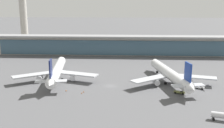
% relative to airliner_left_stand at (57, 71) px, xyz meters
% --- Properties ---
extents(ground_plane, '(1200.00, 1200.00, 0.00)m').
position_rel_airliner_left_stand_xyz_m(ground_plane, '(28.54, -8.79, -4.77)').
color(ground_plane, '#515154').
extents(airliner_left_stand, '(43.36, 56.83, 15.15)m').
position_rel_airliner_left_stand_xyz_m(airliner_left_stand, '(0.00, 0.00, 0.00)').
color(airliner_left_stand, white).
rests_on(airliner_left_stand, ground).
extents(airliner_centre_stand, '(42.86, 56.50, 15.15)m').
position_rel_airliner_left_stand_xyz_m(airliner_centre_stand, '(58.27, -3.20, 0.00)').
color(airliner_centre_stand, white).
rests_on(airliner_centre_stand, ground).
extents(service_truck_near_nose_white, '(6.54, 4.64, 2.70)m').
position_rel_airliner_left_stand_xyz_m(service_truck_near_nose_white, '(70.92, -11.15, -3.96)').
color(service_truck_near_nose_white, silver).
rests_on(service_truck_near_nose_white, ground).
extents(service_truck_under_wing_olive, '(6.74, 4.08, 2.70)m').
position_rel_airliner_left_stand_xyz_m(service_truck_under_wing_olive, '(60.40, -18.76, -3.96)').
color(service_truck_under_wing_olive, olive).
rests_on(service_truck_under_wing_olive, ground).
extents(service_truck_mid_apron_blue, '(8.89, 4.63, 2.95)m').
position_rel_airliner_left_stand_xyz_m(service_truck_mid_apron_blue, '(69.75, -46.18, -3.06)').
color(service_truck_mid_apron_blue, '#234C9E').
rests_on(service_truck_mid_apron_blue, ground).
extents(terminal_building, '(185.86, 12.80, 15.20)m').
position_rel_airliner_left_stand_xyz_m(terminal_building, '(28.54, 69.32, 3.10)').
color(terminal_building, '#B2ADA3').
rests_on(terminal_building, ground).
extents(control_tower, '(12.00, 12.00, 59.22)m').
position_rel_airliner_left_stand_xyz_m(control_tower, '(-56.66, 105.89, 27.67)').
color(control_tower, '#B2ADA3').
rests_on(control_tower, ground).
extents(safety_cone_alpha, '(0.62, 0.62, 0.70)m').
position_rel_airliner_left_stand_xyz_m(safety_cone_alpha, '(17.18, -19.18, -4.45)').
color(safety_cone_alpha, orange).
rests_on(safety_cone_alpha, ground).
extents(safety_cone_bravo, '(0.62, 0.62, 0.70)m').
position_rel_airliner_left_stand_xyz_m(safety_cone_bravo, '(16.57, -21.07, -4.45)').
color(safety_cone_bravo, orange).
rests_on(safety_cone_bravo, ground).
extents(safety_cone_charlie, '(0.62, 0.62, 0.70)m').
position_rel_airliner_left_stand_xyz_m(safety_cone_charlie, '(8.79, -17.97, -4.45)').
color(safety_cone_charlie, orange).
rests_on(safety_cone_charlie, ground).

